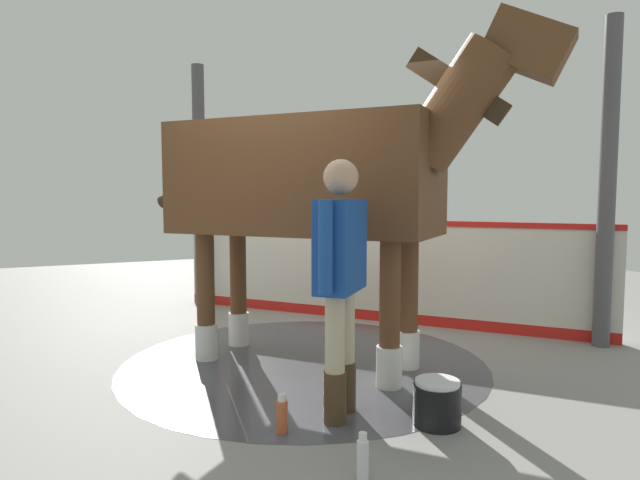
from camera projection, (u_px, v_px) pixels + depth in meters
name	position (u px, v px, depth m)	size (l,w,h in m)	color
ground_plane	(295.00, 358.00, 5.06)	(16.00, 16.00, 0.02)	gray
wet_patch	(305.00, 363.00, 4.87)	(3.19, 3.19, 0.00)	#4C4C54
barrier_wall	(374.00, 274.00, 6.49)	(3.96, 3.47, 1.19)	silver
roof_post_near	(607.00, 184.00, 5.28)	(0.16, 0.16, 3.16)	#4C4C51
roof_post_far	(200.00, 187.00, 7.28)	(0.16, 0.16, 3.16)	#4C4C51
horse	(318.00, 180.00, 4.68)	(2.90, 2.59, 2.82)	brown
handler	(341.00, 270.00, 3.62)	(0.52, 0.51, 1.72)	#47331E
wash_bucket	(437.00, 403.00, 3.56)	(0.31, 0.31, 0.30)	black
bottle_shampoo	(363.00, 458.00, 2.89)	(0.06, 0.06, 0.25)	white
bottle_spray	(282.00, 415.00, 3.45)	(0.07, 0.07, 0.25)	#CC5933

